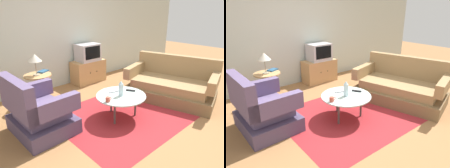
% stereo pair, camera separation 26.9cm
% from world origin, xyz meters
% --- Properties ---
extents(ground_plane, '(16.00, 16.00, 0.00)m').
position_xyz_m(ground_plane, '(0.00, 0.00, 0.00)').
color(ground_plane, olive).
extents(back_wall, '(9.00, 0.12, 2.70)m').
position_xyz_m(back_wall, '(0.00, 2.25, 1.35)').
color(back_wall, '#B2BCB2').
rests_on(back_wall, ground).
extents(area_rug, '(2.13, 1.96, 0.00)m').
position_xyz_m(area_rug, '(-0.03, 0.07, 0.00)').
color(area_rug, maroon).
rests_on(area_rug, ground).
extents(armchair, '(0.84, 0.98, 0.94)m').
position_xyz_m(armchair, '(-1.30, 0.59, 0.33)').
color(armchair, '#4B3E5C').
rests_on(armchair, ground).
extents(couch, '(1.37, 1.94, 0.87)m').
position_xyz_m(couch, '(1.32, -0.08, 0.29)').
color(couch, brown).
rests_on(couch, ground).
extents(coffee_table, '(0.86, 0.86, 0.42)m').
position_xyz_m(coffee_table, '(-0.03, 0.07, 0.39)').
color(coffee_table, '#B2C6C1').
rests_on(coffee_table, ground).
extents(side_table, '(0.52, 0.52, 0.62)m').
position_xyz_m(side_table, '(-0.85, 1.53, 0.45)').
color(side_table, tan).
rests_on(side_table, ground).
extents(tv_stand, '(0.85, 0.45, 0.57)m').
position_xyz_m(tv_stand, '(0.65, 1.94, 0.28)').
color(tv_stand, tan).
rests_on(tv_stand, ground).
extents(television, '(0.55, 0.42, 0.42)m').
position_xyz_m(television, '(0.65, 1.93, 0.78)').
color(television, '#B7B7BC').
rests_on(television, tv_stand).
extents(table_lamp, '(0.25, 0.25, 0.41)m').
position_xyz_m(table_lamp, '(-0.87, 1.52, 0.95)').
color(table_lamp, '#9E937A').
rests_on(table_lamp, side_table).
extents(vase, '(0.08, 0.08, 0.27)m').
position_xyz_m(vase, '(-0.05, 0.06, 0.55)').
color(vase, silver).
rests_on(vase, coffee_table).
extents(mug, '(0.12, 0.07, 0.08)m').
position_xyz_m(mug, '(-0.37, 0.03, 0.46)').
color(mug, '#B74C3D').
rests_on(mug, coffee_table).
extents(tv_remote_dark, '(0.13, 0.16, 0.02)m').
position_xyz_m(tv_remote_dark, '(0.23, 0.09, 0.43)').
color(tv_remote_dark, black).
rests_on(tv_remote_dark, coffee_table).
extents(tv_remote_silver, '(0.17, 0.09, 0.02)m').
position_xyz_m(tv_remote_silver, '(-0.04, 0.25, 0.43)').
color(tv_remote_silver, '#B2B2B7').
rests_on(tv_remote_silver, coffee_table).
extents(book, '(0.24, 0.21, 0.03)m').
position_xyz_m(book, '(-0.69, 1.64, 0.63)').
color(book, navy).
rests_on(book, side_table).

